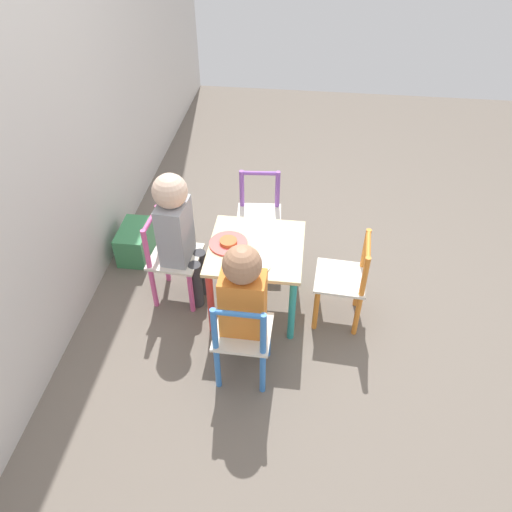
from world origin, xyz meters
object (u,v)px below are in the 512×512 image
(chair_pink, at_px, (172,259))
(child_back, at_px, (178,228))
(chair_purple, at_px, (259,218))
(kids_table, at_px, (256,258))
(plate_back, at_px, (228,243))
(chair_orange, at_px, (345,281))
(child_left, at_px, (244,299))
(plate_left, at_px, (252,264))
(storage_bin, at_px, (136,242))
(chair_blue, at_px, (242,339))

(chair_pink, relative_size, child_back, 0.67)
(chair_purple, bearing_deg, kids_table, -90.00)
(child_back, xyz_separation_m, plate_back, (-0.03, -0.26, -0.05))
(chair_orange, xyz_separation_m, child_left, (-0.38, 0.47, 0.20))
(plate_left, height_order, storage_bin, plate_left)
(child_back, bearing_deg, chair_purple, -36.25)
(child_back, bearing_deg, storage_bin, 54.20)
(child_back, xyz_separation_m, plate_left, (-0.17, -0.41, -0.05))
(child_left, bearing_deg, chair_pink, -42.77)
(chair_purple, bearing_deg, plate_back, -107.24)
(chair_pink, distance_m, chair_purple, 0.61)
(child_left, relative_size, plate_left, 4.41)
(chair_blue, distance_m, storage_bin, 1.14)
(plate_back, bearing_deg, kids_table, -90.00)
(kids_table, height_order, chair_orange, chair_orange)
(chair_pink, bearing_deg, child_left, -129.73)
(child_left, bearing_deg, storage_bin, -42.96)
(chair_pink, distance_m, child_back, 0.23)
(chair_blue, relative_size, plate_back, 2.71)
(child_back, distance_m, plate_back, 0.27)
(kids_table, distance_m, plate_left, 0.17)
(child_back, bearing_deg, kids_table, -90.00)
(chair_pink, relative_size, storage_bin, 1.85)
(chair_blue, relative_size, child_back, 0.67)
(chair_purple, distance_m, child_back, 0.61)
(chair_pink, xyz_separation_m, plate_left, (-0.18, -0.47, 0.17))
(child_left, height_order, child_back, child_back)
(child_back, bearing_deg, plate_back, -92.08)
(plate_left, bearing_deg, child_back, 66.80)
(kids_table, bearing_deg, child_left, 179.12)
(kids_table, distance_m, plate_back, 0.17)
(chair_orange, height_order, child_left, child_left)
(plate_left, bearing_deg, child_left, 178.63)
(chair_purple, relative_size, plate_back, 2.71)
(chair_pink, height_order, plate_back, chair_pink)
(chair_blue, distance_m, chair_pink, 0.68)
(kids_table, relative_size, child_back, 0.60)
(chair_purple, xyz_separation_m, child_back, (-0.44, 0.37, 0.22))
(plate_left, bearing_deg, chair_orange, -75.91)
(child_left, relative_size, child_back, 0.96)
(chair_blue, xyz_separation_m, storage_bin, (0.81, 0.78, -0.17))
(chair_blue, relative_size, chair_pink, 1.00)
(child_left, bearing_deg, plate_left, -90.50)
(chair_pink, height_order, child_left, child_left)
(chair_blue, relative_size, chair_purple, 1.00)
(kids_table, bearing_deg, chair_purple, 4.61)
(child_back, distance_m, storage_bin, 0.63)
(kids_table, relative_size, plate_left, 2.75)
(chair_pink, xyz_separation_m, storage_bin, (0.31, 0.32, -0.17))
(plate_left, xyz_separation_m, storage_bin, (0.49, 0.79, -0.34))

